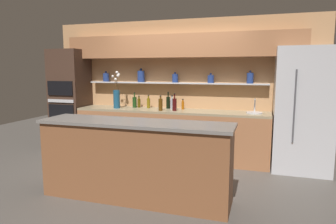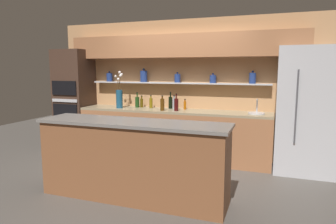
# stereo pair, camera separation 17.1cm
# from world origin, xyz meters

# --- Properties ---
(ground_plane) EXTENTS (12.00, 12.00, 0.00)m
(ground_plane) POSITION_xyz_m (0.00, 0.00, 0.00)
(ground_plane) COLOR #4C4742
(back_wall_unit) EXTENTS (5.20, 0.44, 2.60)m
(back_wall_unit) POSITION_xyz_m (-0.00, 1.53, 1.55)
(back_wall_unit) COLOR tan
(back_wall_unit) RESTS_ON ground_plane
(back_counter_unit) EXTENTS (3.60, 0.62, 0.92)m
(back_counter_unit) POSITION_xyz_m (-0.11, 1.24, 0.46)
(back_counter_unit) COLOR #99603D
(back_counter_unit) RESTS_ON ground_plane
(island_counter) EXTENTS (2.49, 0.61, 1.02)m
(island_counter) POSITION_xyz_m (0.00, -0.63, 0.51)
(island_counter) COLOR brown
(island_counter) RESTS_ON ground_plane
(refrigerator) EXTENTS (0.89, 0.73, 2.02)m
(refrigerator) POSITION_xyz_m (2.15, 1.20, 1.01)
(refrigerator) COLOR #B7B7BC
(refrigerator) RESTS_ON ground_plane
(oven_tower) EXTENTS (0.67, 0.64, 2.06)m
(oven_tower) POSITION_xyz_m (-2.26, 1.24, 1.03)
(oven_tower) COLOR #3D281E
(oven_tower) RESTS_ON ground_plane
(flower_vase) EXTENTS (0.18, 0.15, 0.72)m
(flower_vase) POSITION_xyz_m (-1.16, 1.16, 1.15)
(flower_vase) COLOR navy
(flower_vase) RESTS_ON back_counter_unit
(sink_fixture) EXTENTS (0.27, 0.27, 0.25)m
(sink_fixture) POSITION_xyz_m (1.40, 1.25, 0.95)
(sink_fixture) COLOR #B7B7BC
(sink_fixture) RESTS_ON back_counter_unit
(bottle_wine_0) EXTENTS (0.08, 0.08, 0.30)m
(bottle_wine_0) POSITION_xyz_m (-0.88, 1.36, 1.03)
(bottle_wine_0) COLOR #193814
(bottle_wine_0) RESTS_ON back_counter_unit
(bottle_wine_1) EXTENTS (0.07, 0.07, 0.32)m
(bottle_wine_1) POSITION_xyz_m (-0.20, 1.41, 1.04)
(bottle_wine_1) COLOR black
(bottle_wine_1) RESTS_ON back_counter_unit
(bottle_wine_2) EXTENTS (0.08, 0.08, 0.32)m
(bottle_wine_2) POSITION_xyz_m (0.01, 1.14, 1.04)
(bottle_wine_2) COLOR #380C0C
(bottle_wine_2) RESTS_ON back_counter_unit
(bottle_oil_3) EXTENTS (0.06, 0.06, 0.25)m
(bottle_oil_3) POSITION_xyz_m (-0.58, 1.36, 1.02)
(bottle_oil_3) COLOR brown
(bottle_oil_3) RESTS_ON back_counter_unit
(bottle_spirit_4) EXTENTS (0.07, 0.07, 0.26)m
(bottle_spirit_4) POSITION_xyz_m (-0.11, 1.37, 1.03)
(bottle_spirit_4) COLOR gray
(bottle_spirit_4) RESTS_ON back_counter_unit
(bottle_oil_5) EXTENTS (0.06, 0.06, 0.23)m
(bottle_oil_5) POSITION_xyz_m (-0.80, 1.39, 1.01)
(bottle_oil_5) COLOR #47380A
(bottle_oil_5) RESTS_ON back_counter_unit
(bottle_sauce_6) EXTENTS (0.05, 0.05, 0.20)m
(bottle_sauce_6) POSITION_xyz_m (0.10, 1.37, 1.00)
(bottle_sauce_6) COLOR #9E4C0A
(bottle_sauce_6) RESTS_ON back_counter_unit
(bottle_spirit_7) EXTENTS (0.07, 0.07, 0.28)m
(bottle_spirit_7) POSITION_xyz_m (-0.24, 1.07, 1.04)
(bottle_spirit_7) COLOR #4C2D0C
(bottle_spirit_7) RESTS_ON back_counter_unit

